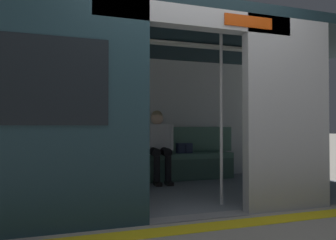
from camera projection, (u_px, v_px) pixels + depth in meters
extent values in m
plane|color=gray|center=(199.00, 218.00, 3.23)|extent=(60.00, 60.00, 0.00)
cube|color=yellow|center=(212.00, 226.00, 2.95)|extent=(8.00, 0.24, 0.01)
cube|color=#ADAFB5|center=(287.00, 114.00, 3.57)|extent=(1.06, 0.12, 2.10)
cube|color=black|center=(288.00, 91.00, 3.57)|extent=(0.58, 0.02, 0.55)
cube|color=black|center=(42.00, 80.00, 2.71)|extent=(1.10, 0.02, 0.76)
cube|color=#ADAFB5|center=(198.00, 19.00, 3.27)|extent=(2.12, 0.16, 0.20)
cube|color=#BF3F0C|center=(249.00, 22.00, 3.36)|extent=(0.56, 0.02, 0.12)
cube|color=#15272E|center=(161.00, 36.00, 4.47)|extent=(6.40, 2.68, 0.12)
cube|color=slate|center=(161.00, 193.00, 4.43)|extent=(6.08, 2.52, 0.01)
cube|color=silver|center=(139.00, 118.00, 5.64)|extent=(6.08, 0.10, 2.10)
cube|color=#4C7566|center=(140.00, 140.00, 5.58)|extent=(3.52, 0.06, 0.45)
cube|color=white|center=(161.00, 43.00, 4.47)|extent=(4.48, 0.16, 0.03)
cube|color=gray|center=(199.00, 217.00, 3.23)|extent=(1.06, 0.19, 0.01)
cube|color=#4C7566|center=(143.00, 157.00, 5.36)|extent=(3.15, 0.44, 0.09)
cube|color=#39574C|center=(146.00, 172.00, 5.17)|extent=(3.15, 0.04, 0.36)
cube|color=silver|center=(157.00, 139.00, 5.42)|extent=(0.40, 0.25, 0.50)
sphere|color=beige|center=(157.00, 118.00, 5.43)|extent=(0.21, 0.21, 0.21)
sphere|color=#997F59|center=(157.00, 116.00, 5.44)|extent=(0.19, 0.19, 0.19)
cylinder|color=silver|center=(171.00, 137.00, 5.45)|extent=(0.08, 0.08, 0.44)
cylinder|color=silver|center=(143.00, 137.00, 5.34)|extent=(0.08, 0.08, 0.44)
cylinder|color=black|center=(165.00, 152.00, 5.25)|extent=(0.17, 0.41, 0.14)
cylinder|color=black|center=(154.00, 152.00, 5.20)|extent=(0.17, 0.41, 0.14)
cylinder|color=black|center=(168.00, 169.00, 5.05)|extent=(0.10, 0.10, 0.41)
cylinder|color=black|center=(157.00, 169.00, 5.01)|extent=(0.10, 0.10, 0.41)
cube|color=black|center=(169.00, 183.00, 5.00)|extent=(0.12, 0.23, 0.06)
cube|color=black|center=(158.00, 184.00, 4.95)|extent=(0.12, 0.23, 0.06)
cube|color=#262D4C|center=(184.00, 148.00, 5.60)|extent=(0.26, 0.14, 0.17)
cube|color=#1A2035|center=(186.00, 149.00, 5.52)|extent=(0.02, 0.01, 0.14)
cube|color=#26598C|center=(134.00, 154.00, 5.28)|extent=(0.19, 0.25, 0.03)
cylinder|color=silver|center=(144.00, 114.00, 3.44)|extent=(0.04, 0.04, 2.08)
cylinder|color=silver|center=(221.00, 115.00, 3.78)|extent=(0.04, 0.04, 2.08)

